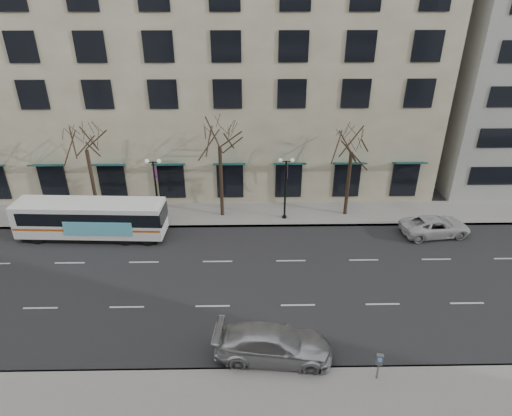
{
  "coord_description": "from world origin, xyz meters",
  "views": [
    {
      "loc": [
        2.2,
        -21.93,
        16.52
      ],
      "look_at": [
        2.62,
        2.44,
        4.0
      ],
      "focal_mm": 30.0,
      "sensor_mm": 36.0,
      "label": 1
    }
  ],
  "objects_px": {
    "tree_far_mid": "(219,134)",
    "pay_station": "(379,361)",
    "tree_far_left": "(84,138)",
    "white_pickup": "(435,226)",
    "silver_car": "(274,344)",
    "tree_far_right": "(353,140)",
    "lamp_post_right": "(286,186)",
    "city_bus": "(92,218)",
    "lamp_post_left": "(156,187)"
  },
  "relations": [
    {
      "from": "tree_far_mid",
      "to": "pay_station",
      "type": "distance_m",
      "value": 19.3
    },
    {
      "from": "tree_far_mid",
      "to": "silver_car",
      "type": "relative_size",
      "value": 1.46
    },
    {
      "from": "lamp_post_right",
      "to": "pay_station",
      "type": "xyz_separation_m",
      "value": [
        3.13,
        -15.94,
        -1.73
      ]
    },
    {
      "from": "tree_far_left",
      "to": "tree_far_mid",
      "type": "relative_size",
      "value": 0.98
    },
    {
      "from": "tree_far_mid",
      "to": "pay_station",
      "type": "relative_size",
      "value": 5.85
    },
    {
      "from": "tree_far_left",
      "to": "tree_far_right",
      "type": "xyz_separation_m",
      "value": [
        20.0,
        0.0,
        -0.28
      ]
    },
    {
      "from": "lamp_post_right",
      "to": "tree_far_right",
      "type": "bearing_deg",
      "value": 6.85
    },
    {
      "from": "lamp_post_right",
      "to": "city_bus",
      "type": "distance_m",
      "value": 14.61
    },
    {
      "from": "pay_station",
      "to": "tree_far_left",
      "type": "bearing_deg",
      "value": 150.09
    },
    {
      "from": "lamp_post_right",
      "to": "silver_car",
      "type": "distance_m",
      "value": 14.65
    },
    {
      "from": "tree_far_mid",
      "to": "white_pickup",
      "type": "bearing_deg",
      "value": -11.09
    },
    {
      "from": "silver_car",
      "to": "tree_far_mid",
      "type": "bearing_deg",
      "value": 18.52
    },
    {
      "from": "tree_far_right",
      "to": "lamp_post_right",
      "type": "distance_m",
      "value": 6.11
    },
    {
      "from": "tree_far_right",
      "to": "silver_car",
      "type": "relative_size",
      "value": 1.38
    },
    {
      "from": "white_pickup",
      "to": "silver_car",
      "type": "bearing_deg",
      "value": 126.01
    },
    {
      "from": "silver_car",
      "to": "pay_station",
      "type": "relative_size",
      "value": 4.0
    },
    {
      "from": "lamp_post_right",
      "to": "tree_far_mid",
      "type": "bearing_deg",
      "value": 173.17
    },
    {
      "from": "lamp_post_right",
      "to": "city_bus",
      "type": "xyz_separation_m",
      "value": [
        -14.33,
        -2.51,
        -1.34
      ]
    },
    {
      "from": "silver_car",
      "to": "white_pickup",
      "type": "bearing_deg",
      "value": -41.18
    },
    {
      "from": "lamp_post_left",
      "to": "silver_car",
      "type": "distance_m",
      "value": 16.77
    },
    {
      "from": "lamp_post_left",
      "to": "lamp_post_right",
      "type": "relative_size",
      "value": 1.0
    },
    {
      "from": "lamp_post_left",
      "to": "white_pickup",
      "type": "bearing_deg",
      "value": -6.91
    },
    {
      "from": "city_bus",
      "to": "pay_station",
      "type": "relative_size",
      "value": 7.45
    },
    {
      "from": "lamp_post_right",
      "to": "pay_station",
      "type": "relative_size",
      "value": 3.56
    },
    {
      "from": "city_bus",
      "to": "tree_far_left",
      "type": "bearing_deg",
      "value": 104.97
    },
    {
      "from": "tree_far_mid",
      "to": "tree_far_right",
      "type": "relative_size",
      "value": 1.06
    },
    {
      "from": "tree_far_left",
      "to": "city_bus",
      "type": "height_order",
      "value": "tree_far_left"
    },
    {
      "from": "white_pickup",
      "to": "pay_station",
      "type": "height_order",
      "value": "pay_station"
    },
    {
      "from": "silver_car",
      "to": "white_pickup",
      "type": "relative_size",
      "value": 1.15
    },
    {
      "from": "tree_far_mid",
      "to": "city_bus",
      "type": "height_order",
      "value": "tree_far_mid"
    },
    {
      "from": "tree_far_left",
      "to": "city_bus",
      "type": "xyz_separation_m",
      "value": [
        0.68,
        -3.11,
        -5.1
      ]
    },
    {
      "from": "tree_far_left",
      "to": "white_pickup",
      "type": "bearing_deg",
      "value": -6.9
    },
    {
      "from": "lamp_post_left",
      "to": "silver_car",
      "type": "height_order",
      "value": "lamp_post_left"
    },
    {
      "from": "tree_far_right",
      "to": "tree_far_left",
      "type": "bearing_deg",
      "value": 180.0
    },
    {
      "from": "tree_far_left",
      "to": "tree_far_mid",
      "type": "height_order",
      "value": "tree_far_mid"
    },
    {
      "from": "tree_far_left",
      "to": "pay_station",
      "type": "height_order",
      "value": "tree_far_left"
    },
    {
      "from": "lamp_post_right",
      "to": "silver_car",
      "type": "relative_size",
      "value": 0.89
    },
    {
      "from": "city_bus",
      "to": "white_pickup",
      "type": "bearing_deg",
      "value": 2.56
    },
    {
      "from": "city_bus",
      "to": "lamp_post_left",
      "type": "bearing_deg",
      "value": 32.77
    },
    {
      "from": "tree_far_right",
      "to": "silver_car",
      "type": "bearing_deg",
      "value": -113.94
    },
    {
      "from": "tree_far_left",
      "to": "silver_car",
      "type": "relative_size",
      "value": 1.42
    },
    {
      "from": "tree_far_left",
      "to": "pay_station",
      "type": "distance_m",
      "value": 25.16
    },
    {
      "from": "tree_far_right",
      "to": "lamp_post_left",
      "type": "bearing_deg",
      "value": -177.71
    },
    {
      "from": "lamp_post_left",
      "to": "city_bus",
      "type": "height_order",
      "value": "lamp_post_left"
    },
    {
      "from": "tree_far_mid",
      "to": "lamp_post_right",
      "type": "distance_m",
      "value": 6.41
    },
    {
      "from": "lamp_post_right",
      "to": "white_pickup",
      "type": "relative_size",
      "value": 1.02
    },
    {
      "from": "lamp_post_right",
      "to": "city_bus",
      "type": "height_order",
      "value": "lamp_post_right"
    },
    {
      "from": "lamp_post_right",
      "to": "white_pickup",
      "type": "xyz_separation_m",
      "value": [
        11.1,
        -2.56,
        -2.23
      ]
    },
    {
      "from": "tree_far_mid",
      "to": "city_bus",
      "type": "bearing_deg",
      "value": -161.55
    },
    {
      "from": "lamp_post_left",
      "to": "city_bus",
      "type": "distance_m",
      "value": 5.18
    }
  ]
}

